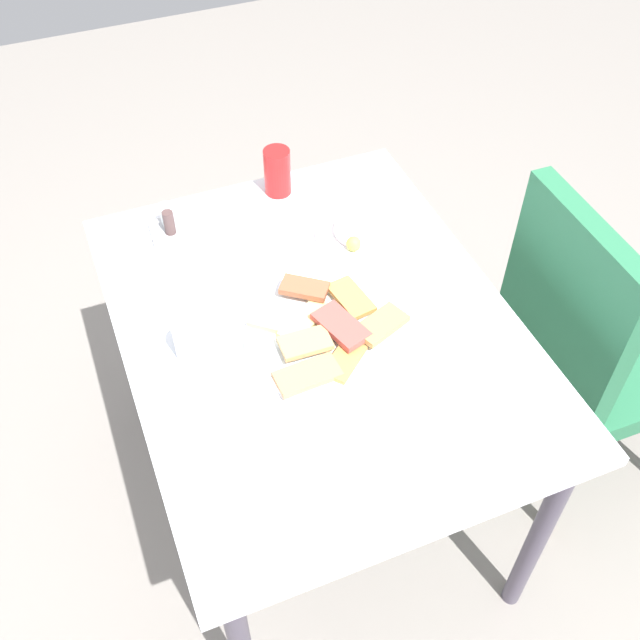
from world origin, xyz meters
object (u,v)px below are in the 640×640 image
soda_can (277,172)px  condiment_caddy (169,225)px  pide_platter (325,335)px  drinking_glass (191,340)px  fork (349,469)px  spoon (367,463)px  salad_plate_greens (360,230)px  paper_napkin (358,467)px  dining_table (318,349)px  dining_chair (589,340)px

soda_can → condiment_caddy: (0.05, -0.29, -0.04)m
pide_platter → drinking_glass: drinking_glass is taller
fork → spoon: same height
drinking_glass → condiment_caddy: drinking_glass is taller
salad_plate_greens → fork: (0.58, -0.28, -0.01)m
paper_napkin → fork: bearing=-90.0°
soda_can → drinking_glass: 0.56m
dining_table → soda_can: soda_can is taller
dining_table → drinking_glass: (-0.02, -0.27, 0.13)m
pide_platter → condiment_caddy: (-0.45, -0.22, 0.01)m
dining_chair → pide_platter: (-0.09, -0.65, 0.20)m
spoon → dining_table: bearing=163.7°
dining_table → dining_chair: size_ratio=1.13×
salad_plate_greens → condiment_caddy: 0.45m
drinking_glass → fork: drinking_glass is taller
dining_chair → pide_platter: bearing=-98.1°
salad_plate_greens → dining_chair: bearing=51.4°
dining_table → paper_napkin: paper_napkin is taller
paper_napkin → condiment_caddy: 0.77m
pide_platter → spoon: size_ratio=2.05×
salad_plate_greens → fork: bearing=-25.8°
pide_platter → dining_chair: bearing=81.9°
fork → spoon: 0.04m
drinking_glass → paper_napkin: drinking_glass is taller
soda_can → condiment_caddy: 0.30m
dining_table → paper_napkin: bearing=-10.1°
dining_chair → fork: 0.78m
drinking_glass → dining_table: bearing=86.6°
dining_chair → paper_napkin: (0.21, -0.71, 0.19)m
paper_napkin → salad_plate_greens: bearing=155.7°
fork → spoon: (0.00, 0.04, 0.00)m
condiment_caddy → salad_plate_greens: bearing=66.3°
fork → condiment_caddy: condiment_caddy is taller
condiment_caddy → dining_chair: bearing=57.9°
dining_chair → drinking_glass: bearing=-99.6°
drinking_glass → fork: bearing=26.8°
spoon → paper_napkin: bearing=-99.1°
soda_can → paper_napkin: soda_can is taller
soda_can → spoon: size_ratio=0.72×
pide_platter → dining_table: bearing=176.5°
salad_plate_greens → paper_napkin: 0.63m
dining_chair → drinking_glass: 0.96m
condiment_caddy → drinking_glass: bearing=-7.2°
dining_table → drinking_glass: bearing=-93.4°
drinking_glass → fork: (0.37, 0.19, -0.04)m
dining_chair → fork: dining_chair is taller
dining_chair → condiment_caddy: dining_chair is taller
soda_can → fork: 0.82m
salad_plate_greens → fork: size_ratio=1.33×
pide_platter → salad_plate_greens: bearing=143.4°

